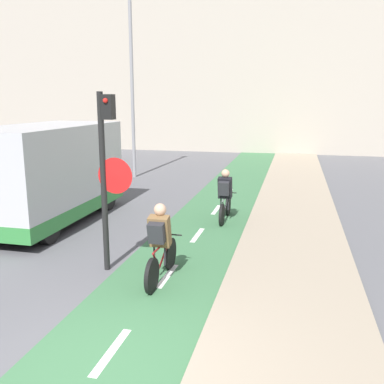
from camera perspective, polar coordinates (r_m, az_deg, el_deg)
name	(u,v)px	position (r m, az deg, el deg)	size (l,w,h in m)	color
ground_plane	(94,377)	(5.62, -12.94, -22.88)	(120.00, 120.00, 0.00)	#5B5B60
bike_lane	(94,376)	(5.61, -12.92, -22.77)	(2.08, 60.00, 0.02)	#3D7047
building_row_background	(264,65)	(29.04, 9.63, 16.40)	(60.00, 5.20, 10.83)	#B2A899
traffic_light_pole	(107,163)	(7.97, -11.30, 3.76)	(0.67, 0.25, 3.35)	black
street_lamp_far	(131,61)	(18.12, -8.09, 16.92)	(0.36, 0.36, 7.89)	gray
cyclist_near	(160,244)	(7.64, -4.25, -6.97)	(0.46, 1.71, 1.44)	black
cyclist_far	(225,196)	(11.44, 4.42, -0.54)	(0.46, 1.64, 1.41)	black
van	(47,175)	(11.85, -18.82, 2.11)	(2.19, 4.91, 2.56)	#B7B7BC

